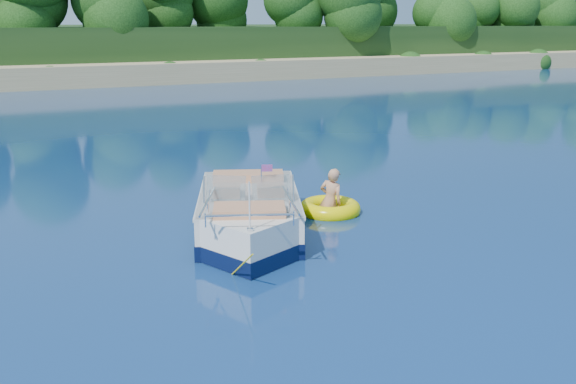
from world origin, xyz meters
TOP-DOWN VIEW (x-y plane):
  - ground at (0.00, 0.00)m, footprint 160.00×160.00m
  - shoreline at (0.00, 63.77)m, footprint 170.00×59.00m
  - treeline at (0.04, 41.01)m, footprint 150.00×7.12m
  - motorboat at (-0.05, 0.57)m, footprint 3.46×5.56m
  - tow_tube at (2.32, 1.29)m, footprint 1.57×1.57m
  - boy at (2.28, 1.23)m, footprint 0.78×0.94m

SIDE VIEW (x-z plane):
  - ground at x=0.00m, z-range 0.00..0.00m
  - boy at x=2.28m, z-range -0.85..0.85m
  - tow_tube at x=2.32m, z-range -0.09..0.29m
  - motorboat at x=-0.05m, z-range -0.60..1.36m
  - shoreline at x=0.00m, z-range -2.02..3.98m
  - treeline at x=0.04m, z-range 1.45..9.64m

